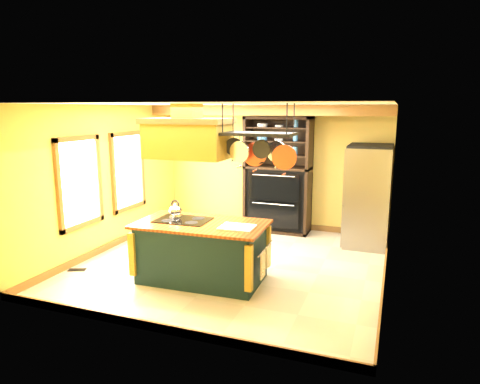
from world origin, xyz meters
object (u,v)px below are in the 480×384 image
Objects in this scene: kitchen_island at (202,251)px; refrigerator at (367,198)px; pot_rack at (259,143)px; hutch at (278,188)px; range_hood at (188,136)px.

kitchen_island is 3.55m from refrigerator.
kitchen_island is at bearing 179.96° from pot_rack.
pot_rack is 0.45× the size of hutch.
refrigerator is at bearing 48.24° from kitchen_island.
pot_rack is 3.26m from refrigerator.
range_hood is at bearing -100.39° from hutch.
kitchen_island is 1.05× the size of refrigerator.
pot_rack is (1.11, 0.00, -0.07)m from range_hood.
pot_rack reaches higher than kitchen_island.
range_hood is at bearing 178.12° from kitchen_island.
kitchen_island is at bearing -96.79° from hutch.
pot_rack is 3.36m from hutch.
refrigerator reaches higher than kitchen_island.
range_hood and pot_rack have the same top height.
range_hood reaches higher than kitchen_island.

